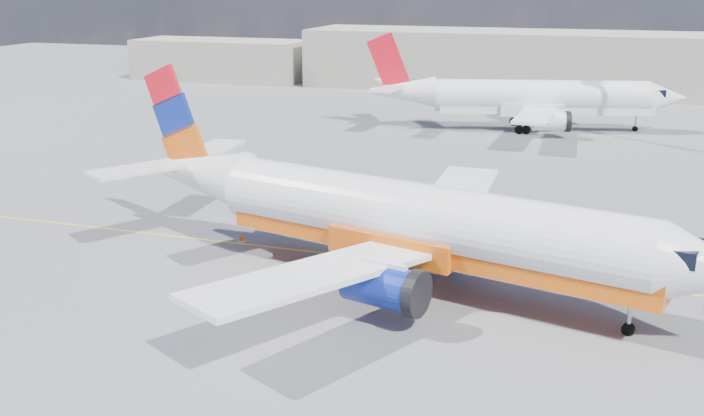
% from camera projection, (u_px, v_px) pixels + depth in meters
% --- Properties ---
extents(ground, '(240.00, 240.00, 0.00)m').
position_uv_depth(ground, '(356.00, 277.00, 41.52)').
color(ground, '#5C5C61').
rests_on(ground, ground).
extents(taxi_line, '(70.00, 0.15, 0.01)m').
position_uv_depth(taxi_line, '(373.00, 259.00, 44.25)').
color(taxi_line, yellow).
rests_on(taxi_line, ground).
extents(terminal_main, '(70.00, 14.00, 8.00)m').
position_uv_depth(terminal_main, '(559.00, 62.00, 107.19)').
color(terminal_main, '#A6A08F').
rests_on(terminal_main, ground).
extents(terminal_annex, '(26.00, 10.00, 6.00)m').
position_uv_depth(terminal_annex, '(221.00, 60.00, 119.69)').
color(terminal_annex, '#A6A08F').
rests_on(terminal_annex, ground).
extents(main_jet, '(34.72, 26.55, 10.48)m').
position_uv_depth(main_jet, '(403.00, 219.00, 39.68)').
color(main_jet, white).
rests_on(main_jet, ground).
extents(second_jet, '(32.71, 25.05, 9.87)m').
position_uv_depth(second_jet, '(530.00, 98.00, 80.27)').
color(second_jet, white).
rests_on(second_jet, ground).
extents(traffic_cone, '(0.39, 0.39, 0.55)m').
position_uv_depth(traffic_cone, '(242.00, 237.00, 47.09)').
color(traffic_cone, white).
rests_on(traffic_cone, ground).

